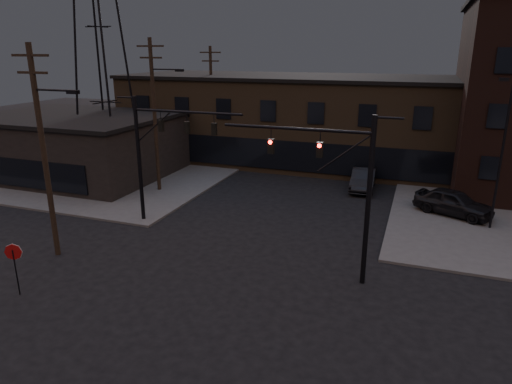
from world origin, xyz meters
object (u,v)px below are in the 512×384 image
Objects in this scene: traffic_signal_near at (344,181)px; car_crossing at (363,179)px; traffic_signal_far at (156,146)px; parked_car_lot_a at (454,202)px; stop_sign at (14,257)px; parked_car_lot_b at (503,176)px.

car_crossing is (-0.89, 15.57, -4.10)m from traffic_signal_near.
traffic_signal_far reaches higher than parked_car_lot_a.
traffic_signal_far is 1.58× the size of car_crossing.
car_crossing is (11.19, 12.07, -4.18)m from traffic_signal_far.
car_crossing is (-6.43, 4.34, -0.17)m from parked_car_lot_a.
traffic_signal_near is at bearing 178.38° from parked_car_lot_a.
traffic_signal_near is at bearing 25.90° from stop_sign.
traffic_signal_near is at bearing 151.56° from parked_car_lot_b.
parked_car_lot_a is (17.62, 7.73, -4.01)m from traffic_signal_far.
parked_car_lot_a reaches higher than car_crossing.
car_crossing is (-10.49, -4.47, -0.06)m from parked_car_lot_b.
traffic_signal_far is 27.58m from parked_car_lot_b.
stop_sign is (-13.36, -6.49, -3.09)m from traffic_signal_near.
parked_car_lot_a reaches higher than parked_car_lot_b.
traffic_signal_far is 10.55m from stop_sign.
parked_car_lot_b is (21.68, 16.54, -4.12)m from traffic_signal_far.
traffic_signal_far reaches higher than stop_sign.
parked_car_lot_a is at bearing -36.89° from car_crossing.
parked_car_lot_a is 7.76m from car_crossing.
stop_sign reaches higher than car_crossing.
traffic_signal_near reaches higher than parked_car_lot_a.
traffic_signal_near is 16.12m from car_crossing.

